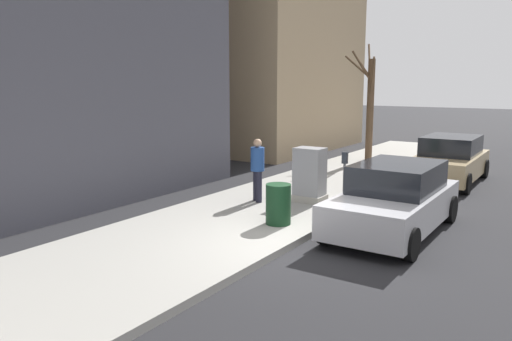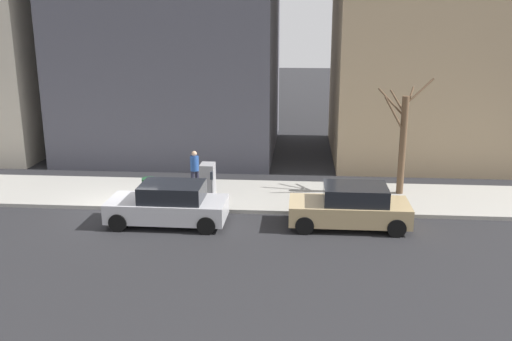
{
  "view_description": "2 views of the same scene",
  "coord_description": "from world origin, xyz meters",
  "px_view_note": "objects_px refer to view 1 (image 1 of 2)",
  "views": [
    {
      "loc": [
        -4.56,
        8.31,
        3.26
      ],
      "look_at": [
        1.98,
        -1.69,
        1.14
      ],
      "focal_mm": 35.0,
      "sensor_mm": 36.0,
      "label": 1
    },
    {
      "loc": [
        -20.23,
        -6.86,
        7.32
      ],
      "look_at": [
        0.11,
        -5.25,
        1.68
      ],
      "focal_mm": 40.0,
      "sensor_mm": 36.0,
      "label": 2
    }
  ],
  "objects_px": {
    "parked_car_silver": "(395,199)",
    "pedestrian_near_meter": "(257,166)",
    "trash_bin": "(278,204)",
    "bare_tree": "(369,104)",
    "utility_box": "(310,175)",
    "parking_meter": "(344,172)",
    "parked_car_tan": "(449,160)"
  },
  "relations": [
    {
      "from": "bare_tree",
      "to": "utility_box",
      "type": "bearing_deg",
      "value": 99.75
    },
    {
      "from": "parked_car_tan",
      "to": "pedestrian_near_meter",
      "type": "height_order",
      "value": "pedestrian_near_meter"
    },
    {
      "from": "trash_bin",
      "to": "parked_car_silver",
      "type": "bearing_deg",
      "value": -149.42
    },
    {
      "from": "trash_bin",
      "to": "bare_tree",
      "type": "bearing_deg",
      "value": -80.21
    },
    {
      "from": "utility_box",
      "to": "parking_meter",
      "type": "bearing_deg",
      "value": -160.64
    },
    {
      "from": "parked_car_silver",
      "to": "bare_tree",
      "type": "bearing_deg",
      "value": -65.28
    },
    {
      "from": "parked_car_silver",
      "to": "pedestrian_near_meter",
      "type": "relative_size",
      "value": 2.54
    },
    {
      "from": "parked_car_silver",
      "to": "trash_bin",
      "type": "relative_size",
      "value": 4.69
    },
    {
      "from": "bare_tree",
      "to": "pedestrian_near_meter",
      "type": "height_order",
      "value": "bare_tree"
    },
    {
      "from": "parked_car_tan",
      "to": "parked_car_silver",
      "type": "relative_size",
      "value": 1.0
    },
    {
      "from": "trash_bin",
      "to": "pedestrian_near_meter",
      "type": "xyz_separation_m",
      "value": [
        1.55,
        -1.54,
        0.49
      ]
    },
    {
      "from": "utility_box",
      "to": "bare_tree",
      "type": "xyz_separation_m",
      "value": [
        1.33,
        -7.76,
        1.54
      ]
    },
    {
      "from": "parking_meter",
      "to": "trash_bin",
      "type": "relative_size",
      "value": 1.5
    },
    {
      "from": "parked_car_silver",
      "to": "trash_bin",
      "type": "distance_m",
      "value": 2.54
    },
    {
      "from": "bare_tree",
      "to": "pedestrian_near_meter",
      "type": "relative_size",
      "value": 2.83
    },
    {
      "from": "pedestrian_near_meter",
      "to": "bare_tree",
      "type": "bearing_deg",
      "value": -50.17
    },
    {
      "from": "parked_car_silver",
      "to": "bare_tree",
      "type": "distance_m",
      "value": 9.73
    },
    {
      "from": "utility_box",
      "to": "parked_car_silver",
      "type": "bearing_deg",
      "value": 159.12
    },
    {
      "from": "pedestrian_near_meter",
      "to": "parking_meter",
      "type": "bearing_deg",
      "value": -114.07
    },
    {
      "from": "trash_bin",
      "to": "utility_box",
      "type": "bearing_deg",
      "value": -80.04
    },
    {
      "from": "utility_box",
      "to": "bare_tree",
      "type": "relative_size",
      "value": 0.3
    },
    {
      "from": "utility_box",
      "to": "pedestrian_near_meter",
      "type": "bearing_deg",
      "value": 32.52
    },
    {
      "from": "utility_box",
      "to": "bare_tree",
      "type": "bearing_deg",
      "value": -80.25
    },
    {
      "from": "utility_box",
      "to": "pedestrian_near_meter",
      "type": "height_order",
      "value": "pedestrian_near_meter"
    },
    {
      "from": "parked_car_silver",
      "to": "utility_box",
      "type": "bearing_deg",
      "value": -20.3
    },
    {
      "from": "parked_car_tan",
      "to": "trash_bin",
      "type": "bearing_deg",
      "value": 76.09
    },
    {
      "from": "utility_box",
      "to": "trash_bin",
      "type": "xyz_separation_m",
      "value": [
        -0.4,
        2.28,
        -0.25
      ]
    },
    {
      "from": "parking_meter",
      "to": "trash_bin",
      "type": "xyz_separation_m",
      "value": [
        0.45,
        2.58,
        -0.38
      ]
    },
    {
      "from": "bare_tree",
      "to": "parked_car_tan",
      "type": "bearing_deg",
      "value": 147.88
    },
    {
      "from": "utility_box",
      "to": "trash_bin",
      "type": "bearing_deg",
      "value": 99.96
    },
    {
      "from": "parked_car_tan",
      "to": "utility_box",
      "type": "xyz_separation_m",
      "value": [
        2.33,
        5.46,
        0.11
      ]
    },
    {
      "from": "parking_meter",
      "to": "utility_box",
      "type": "relative_size",
      "value": 0.94
    }
  ]
}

